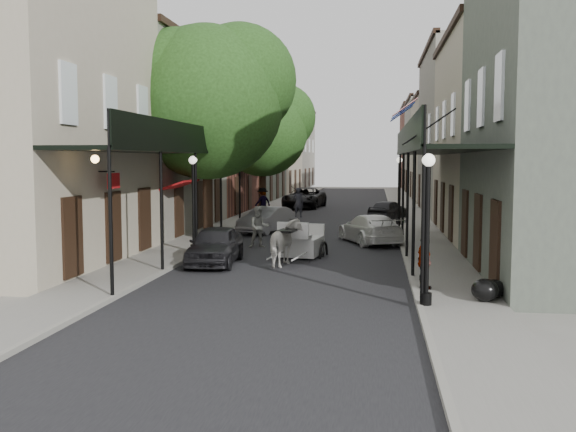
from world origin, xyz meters
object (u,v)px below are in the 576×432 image
(horse, at_px, (286,243))
(car_left_far, at_px, (304,198))
(pedestrian_sidewalk_right, at_px, (425,262))
(car_right_far, at_px, (388,210))
(car_left_near, at_px, (215,245))
(pedestrian_walking, at_px, (259,227))
(car_left_mid, at_px, (267,220))
(pedestrian_sidewalk_left, at_px, (263,202))
(tree_near, at_px, (217,96))
(carriage, at_px, (304,229))
(car_right_near, at_px, (370,229))
(lamppost_left, at_px, (193,202))
(tree_far, at_px, (268,127))
(lamppost_right_far, at_px, (399,190))
(lamppost_right_near, at_px, (427,227))

(horse, distance_m, car_left_far, 27.05)
(pedestrian_sidewalk_right, bearing_deg, car_right_far, -13.55)
(pedestrian_sidewalk_right, bearing_deg, car_left_near, 44.89)
(pedestrian_walking, distance_m, car_left_mid, 5.53)
(horse, distance_m, pedestrian_sidewalk_left, 18.10)
(pedestrian_sidewalk_left, xyz_separation_m, car_left_near, (1.45, -17.69, -0.35))
(pedestrian_sidewalk_right, xyz_separation_m, car_left_far, (-6.80, 30.98, -0.10))
(tree_near, distance_m, car_left_near, 8.60)
(car_left_near, xyz_separation_m, car_right_far, (6.35, 17.80, -0.06))
(carriage, height_order, car_right_near, carriage)
(car_right_far, bearing_deg, car_left_mid, 74.38)
(lamppost_left, relative_size, carriage, 1.38)
(tree_far, height_order, lamppost_left, tree_far)
(lamppost_right_far, bearing_deg, pedestrian_sidewalk_right, -89.68)
(pedestrian_sidewalk_left, xyz_separation_m, car_left_far, (1.60, 9.28, -0.26))
(lamppost_left, xyz_separation_m, lamppost_right_far, (8.20, 12.00, 0.00))
(tree_far, height_order, carriage, tree_far)
(tree_far, relative_size, car_left_far, 1.53)
(horse, xyz_separation_m, car_left_mid, (-2.37, 9.97, -0.15))
(pedestrian_walking, bearing_deg, lamppost_right_near, -75.47)
(tree_near, height_order, car_left_far, tree_near)
(tree_near, xyz_separation_m, car_left_mid, (1.60, 3.82, -5.84))
(tree_near, relative_size, car_left_far, 1.72)
(tree_far, xyz_separation_m, car_left_far, (1.65, 6.80, -5.06))
(carriage, relative_size, pedestrian_sidewalk_left, 1.47)
(car_left_near, bearing_deg, car_left_far, 86.67)
(tree_near, relative_size, horse, 5.07)
(tree_near, relative_size, pedestrian_sidewalk_left, 5.26)
(carriage, xyz_separation_m, car_left_near, (-2.89, -2.50, -0.36))
(lamppost_right_far, bearing_deg, car_right_far, 97.49)
(tree_near, height_order, horse, tree_near)
(tree_near, relative_size, car_left_near, 2.41)
(pedestrian_walking, height_order, car_left_mid, pedestrian_walking)
(tree_far, relative_size, pedestrian_sidewalk_left, 4.71)
(tree_far, distance_m, carriage, 18.83)
(lamppost_left, height_order, car_left_far, lamppost_left)
(lamppost_right_near, relative_size, car_left_mid, 0.94)
(car_left_mid, relative_size, car_right_near, 0.89)
(lamppost_right_far, height_order, pedestrian_sidewalk_left, lamppost_right_far)
(lamppost_right_near, distance_m, pedestrian_walking, 12.20)
(tree_far, relative_size, pedestrian_sidewalk_right, 5.70)
(horse, height_order, pedestrian_walking, pedestrian_walking)
(pedestrian_sidewalk_right, distance_m, car_left_far, 31.72)
(carriage, height_order, car_left_mid, carriage)
(tree_near, xyz_separation_m, tree_far, (-0.05, 14.00, -0.65))
(horse, relative_size, car_right_far, 0.52)
(tree_far, xyz_separation_m, car_left_mid, (1.65, -10.18, -5.19))
(car_right_near, bearing_deg, lamppost_right_far, -122.25)
(pedestrian_sidewalk_left, relative_size, car_right_near, 0.41)
(tree_far, relative_size, lamppost_left, 2.32)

